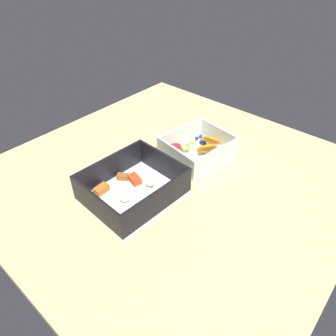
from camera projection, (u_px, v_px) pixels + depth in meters
table_surface at (173, 177)px, 76.24cm from camera, size 80.00×80.00×2.00cm
pasta_container at (133, 189)px, 68.09cm from camera, size 20.58×17.61×6.86cm
fruit_bowl at (197, 150)px, 80.23cm from camera, size 17.93×16.13×5.80cm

